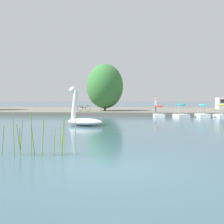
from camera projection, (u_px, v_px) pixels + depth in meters
The scene contains 11 objects.
ground_plane at pixel (109, 169), 8.04m from camera, with size 679.35×679.35×0.00m, color #385966.
shore_bank_far at pixel (130, 111), 44.08m from camera, with size 127.73×22.01×0.45m, color #6B665B.
swan_boat at pixel (84, 119), 21.57m from camera, with size 3.22×2.48×2.89m.
pedal_boat_red at pixel (159, 113), 31.43m from camera, with size 1.16×1.88×1.32m.
pedal_boat_teal at pixel (181, 113), 31.35m from camera, with size 1.65×2.16×1.46m.
pedal_boat_cyan at pixel (202, 114), 31.08m from camera, with size 1.25×2.18×1.44m.
pedal_boat_yellow at pixel (220, 114), 31.31m from camera, with size 1.22×1.88×1.45m.
tree_willow_near_path at pixel (105, 86), 38.10m from camera, with size 6.53×6.73×6.15m.
person_on_path at pixel (156, 104), 33.67m from camera, with size 0.26×0.26×1.68m.
bicycle_parked at pixel (84, 108), 35.94m from camera, with size 1.74×0.23×0.76m.
reed_clump_foreground at pixel (37, 138), 9.93m from camera, with size 2.71×0.60×1.46m.
Camera 1 is at (0.69, -7.94, 1.91)m, focal length 46.66 mm.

